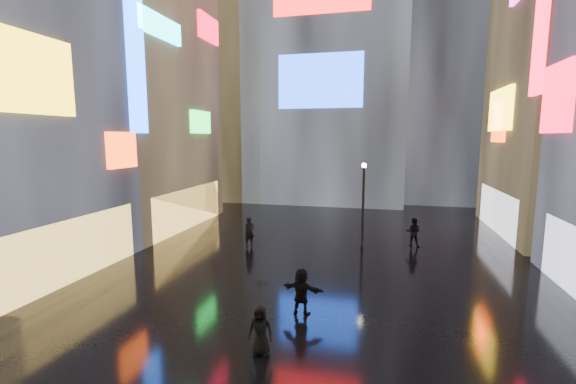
% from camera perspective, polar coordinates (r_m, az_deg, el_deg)
% --- Properties ---
extents(ground, '(140.00, 140.00, 0.00)m').
position_cam_1_polar(ground, '(21.22, 5.23, -10.47)').
color(ground, black).
rests_on(ground, ground).
extents(building_left_far, '(10.28, 12.00, 22.00)m').
position_cam_1_polar(building_left_far, '(32.35, -22.96, 15.00)').
color(building_left_far, black).
rests_on(building_left_far, ground).
extents(tower_main, '(16.00, 14.20, 42.00)m').
position_cam_1_polar(tower_main, '(46.52, 6.44, 25.90)').
color(tower_main, black).
rests_on(tower_main, ground).
extents(tower_flank_right, '(12.00, 12.00, 34.00)m').
position_cam_1_polar(tower_flank_right, '(47.43, 22.19, 20.00)').
color(tower_flank_right, black).
rests_on(tower_flank_right, ground).
extents(tower_flank_left, '(10.00, 10.00, 26.00)m').
position_cam_1_polar(tower_flank_left, '(45.63, -8.46, 15.89)').
color(tower_flank_left, black).
rests_on(tower_flank_left, ground).
extents(lamp_far, '(0.30, 0.30, 5.20)m').
position_cam_1_polar(lamp_far, '(24.21, 11.08, -1.09)').
color(lamp_far, black).
rests_on(lamp_far, ground).
extents(pedestrian_4, '(0.78, 0.51, 1.58)m').
position_cam_1_polar(pedestrian_4, '(12.77, -4.09, -19.72)').
color(pedestrian_4, black).
rests_on(pedestrian_4, ground).
extents(pedestrian_5, '(1.75, 0.83, 1.81)m').
position_cam_1_polar(pedestrian_5, '(15.20, 2.00, -14.50)').
color(pedestrian_5, black).
rests_on(pedestrian_5, ground).
extents(pedestrian_6, '(0.78, 0.78, 1.83)m').
position_cam_1_polar(pedestrian_6, '(24.20, -5.72, -5.89)').
color(pedestrian_6, black).
rests_on(pedestrian_6, ground).
extents(pedestrian_7, '(0.99, 0.84, 1.80)m').
position_cam_1_polar(pedestrian_7, '(25.29, 18.07, -5.68)').
color(pedestrian_7, black).
rests_on(pedestrian_7, ground).
extents(umbrella_2, '(1.23, 1.22, 0.84)m').
position_cam_1_polar(umbrella_2, '(12.26, -4.15, -14.72)').
color(umbrella_2, black).
rests_on(umbrella_2, pedestrian_4).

